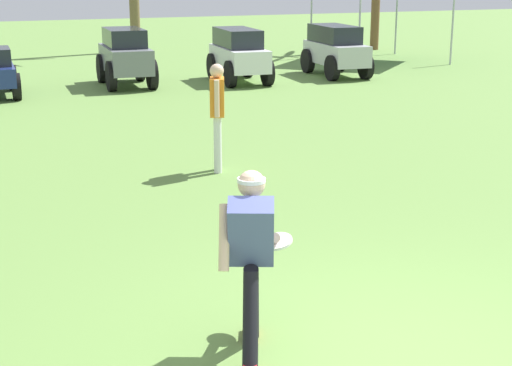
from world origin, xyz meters
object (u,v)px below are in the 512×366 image
at_px(frisbee_in_flight, 277,241).
at_px(teammate_midfield, 217,107).
at_px(parked_car_slot_d, 125,56).
at_px(parked_car_slot_e, 239,53).
at_px(frisbee_thrower, 251,254).
at_px(parked_car_slot_f, 336,49).

relative_size(frisbee_in_flight, teammate_midfield, 0.22).
bearing_deg(parked_car_slot_d, parked_car_slot_e, -7.88).
xyz_separation_m(frisbee_thrower, teammate_midfield, (1.56, 5.29, 0.14)).
bearing_deg(parked_car_slot_f, parked_car_slot_e, -177.70).
xyz_separation_m(frisbee_thrower, parked_car_slot_f, (7.87, 13.80, -0.07)).
bearing_deg(parked_car_slot_e, frisbee_thrower, -110.21).
bearing_deg(teammate_midfield, frisbee_in_flight, -103.59).
distance_m(frisbee_in_flight, teammate_midfield, 5.07).
bearing_deg(parked_car_slot_d, frisbee_thrower, -98.88).
relative_size(teammate_midfield, parked_car_slot_d, 0.65).
relative_size(frisbee_thrower, parked_car_slot_f, 0.58).
bearing_deg(frisbee_thrower, frisbee_in_flight, 44.57).
distance_m(frisbee_thrower, parked_car_slot_f, 15.89).
bearing_deg(frisbee_in_flight, frisbee_thrower, -135.43).
xyz_separation_m(frisbee_in_flight, parked_car_slot_e, (4.67, 13.32, -0.00)).
bearing_deg(frisbee_in_flight, teammate_midfield, 76.41).
xyz_separation_m(frisbee_thrower, frisbee_in_flight, (0.37, 0.36, -0.07)).
height_order(frisbee_in_flight, parked_car_slot_f, parked_car_slot_f).
xyz_separation_m(frisbee_thrower, parked_car_slot_e, (5.04, 13.69, -0.07)).
relative_size(frisbee_in_flight, parked_car_slot_e, 0.14).
distance_m(teammate_midfield, parked_car_slot_d, 8.82).
bearing_deg(frisbee_in_flight, parked_car_slot_f, 60.83).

